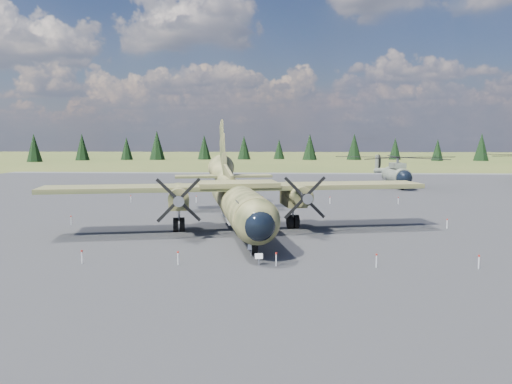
{
  "coord_description": "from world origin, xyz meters",
  "views": [
    {
      "loc": [
        2.35,
        -43.06,
        7.69
      ],
      "look_at": [
        -0.05,
        2.0,
        2.86
      ],
      "focal_mm": 35.0,
      "sensor_mm": 36.0,
      "label": 1
    }
  ],
  "objects": [
    {
      "name": "info_placard_right",
      "position": [
        0.94,
        -13.37,
        0.5
      ],
      "size": [
        0.5,
        0.27,
        0.75
      ],
      "rotation": [
        0.0,
        0.0,
        0.14
      ],
      "color": "gray",
      "rests_on": "ground"
    },
    {
      "name": "ground",
      "position": [
        0.0,
        0.0,
        0.0
      ],
      "size": [
        500.0,
        500.0,
        0.0
      ],
      "primitive_type": "plane",
      "color": "brown",
      "rests_on": "ground"
    },
    {
      "name": "info_placard_left",
      "position": [
        0.35,
        -11.01,
        0.52
      ],
      "size": [
        0.54,
        0.34,
        0.79
      ],
      "rotation": [
        0.0,
        0.0,
        -0.27
      ],
      "color": "gray",
      "rests_on": "ground"
    },
    {
      "name": "barrier_fence",
      "position": [
        -0.46,
        -0.08,
        0.51
      ],
      "size": [
        33.12,
        29.62,
        0.85
      ],
      "color": "silver",
      "rests_on": "ground"
    },
    {
      "name": "apron",
      "position": [
        0.0,
        10.0,
        0.0
      ],
      "size": [
        120.0,
        120.0,
        0.04
      ],
      "primitive_type": "cube",
      "color": "#59595E",
      "rests_on": "ground"
    },
    {
      "name": "treeline",
      "position": [
        -1.19,
        -0.68,
        4.81
      ],
      "size": [
        302.27,
        303.42,
        10.91
      ],
      "color": "black",
      "rests_on": "ground"
    },
    {
      "name": "transport_plane",
      "position": [
        -1.59,
        -1.0,
        2.98
      ],
      "size": [
        31.36,
        28.15,
        10.36
      ],
      "rotation": [
        0.0,
        0.0,
        0.21
      ],
      "color": "#363B20",
      "rests_on": "ground"
    },
    {
      "name": "helicopter_near",
      "position": [
        20.05,
        35.46,
        3.52
      ],
      "size": [
        21.02,
        23.79,
        4.96
      ],
      "rotation": [
        0.0,
        0.0,
        0.08
      ],
      "color": "gray",
      "rests_on": "ground"
    }
  ]
}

